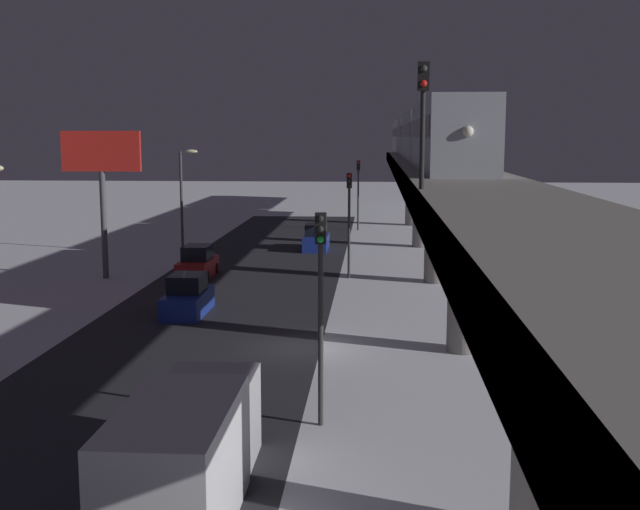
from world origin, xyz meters
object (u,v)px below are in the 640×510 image
object	(u,v)px
subway_train	(419,135)
traffic_light_far	(358,185)
sedan_red	(198,264)
traffic_light_mid	(349,210)
rail_signal	(423,103)
commercial_billboard	(102,166)
sedan_blue	(316,239)
traffic_light_near	(321,288)
box_truck	(187,453)
sedan_blue_2	(188,298)

from	to	relation	value
subway_train	traffic_light_far	bearing A→B (deg)	-37.11
sedan_red	traffic_light_mid	bearing A→B (deg)	-178.58
sedan_red	traffic_light_mid	xyz separation A→B (m)	(-9.30, -0.23, 3.41)
sedan_red	traffic_light_far	distance (m)	27.15
rail_signal	traffic_light_mid	xyz separation A→B (m)	(3.04, -22.12, -5.43)
subway_train	commercial_billboard	bearing A→B (deg)	47.89
subway_train	sedan_blue	size ratio (longest dim) A/B	17.44
sedan_blue	traffic_light_near	size ratio (longest dim) A/B	0.66
subway_train	traffic_light_far	xyz separation A→B (m)	(5.19, -3.93, -4.49)
box_truck	traffic_light_near	distance (m)	6.83
sedan_blue_2	traffic_light_near	world-z (taller)	traffic_light_near
subway_train	traffic_light_mid	xyz separation A→B (m)	(5.19, 21.12, -4.49)
subway_train	rail_signal	bearing A→B (deg)	87.16
sedan_blue_2	traffic_light_near	size ratio (longest dim) A/B	0.66
rail_signal	sedan_blue	xyz separation A→B (m)	(5.94, -34.27, -8.83)
box_truck	commercial_billboard	distance (m)	32.48
sedan_blue	commercial_billboard	xyz separation A→B (m)	(11.91, 13.16, 6.03)
rail_signal	traffic_light_mid	distance (m)	22.98
sedan_blue_2	traffic_light_far	world-z (taller)	traffic_light_far
rail_signal	traffic_light_mid	world-z (taller)	rail_signal
sedan_blue_2	subway_train	bearing A→B (deg)	-111.90
traffic_light_near	rail_signal	bearing A→B (deg)	-136.04
traffic_light_mid	commercial_billboard	xyz separation A→B (m)	(14.81, 1.01, 2.63)
sedan_red	box_truck	bearing A→B (deg)	102.24
traffic_light_near	traffic_light_far	bearing A→B (deg)	-90.00
sedan_blue_2	traffic_light_mid	distance (m)	13.30
subway_train	sedan_blue	bearing A→B (deg)	47.96
rail_signal	sedan_blue	distance (m)	35.88
traffic_light_mid	commercial_billboard	size ratio (longest dim) A/B	0.72
rail_signal	traffic_light_far	xyz separation A→B (m)	(3.04, -47.17, -5.43)
traffic_light_far	commercial_billboard	size ratio (longest dim) A/B	0.72
subway_train	sedan_red	world-z (taller)	subway_train
subway_train	commercial_billboard	size ratio (longest dim) A/B	8.32
sedan_red	commercial_billboard	bearing A→B (deg)	8.01
commercial_billboard	traffic_light_near	bearing A→B (deg)	121.64
sedan_blue	box_truck	xyz separation A→B (m)	(-0.20, 42.79, 0.55)
traffic_light_near	traffic_light_far	world-z (taller)	same
box_truck	commercial_billboard	xyz separation A→B (m)	(12.11, -29.64, 5.48)
sedan_red	box_truck	xyz separation A→B (m)	(-6.60, 30.41, 0.56)
rail_signal	sedan_blue_2	size ratio (longest dim) A/B	0.94
sedan_red	box_truck	distance (m)	31.12
traffic_light_far	box_truck	bearing A→B (deg)	87.22
box_truck	commercial_billboard	world-z (taller)	commercial_billboard
sedan_blue	traffic_light_far	world-z (taller)	traffic_light_far
rail_signal	traffic_light_mid	size ratio (longest dim) A/B	0.62
sedan_red	box_truck	size ratio (longest dim) A/B	0.61
box_truck	traffic_light_far	world-z (taller)	traffic_light_far
sedan_red	sedan_blue	bearing A→B (deg)	-117.33
rail_signal	sedan_red	size ratio (longest dim) A/B	0.88
box_truck	traffic_light_far	distance (m)	55.83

